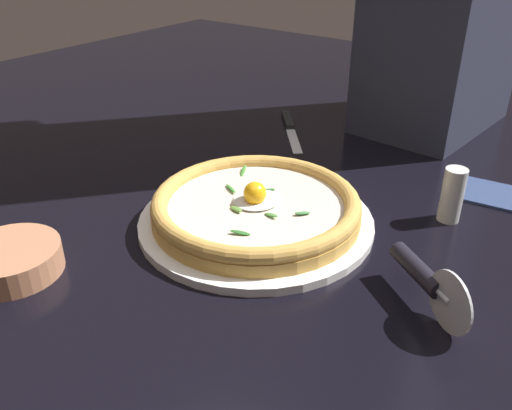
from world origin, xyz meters
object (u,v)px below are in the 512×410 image
(table_knife, at_px, (289,125))
(folded_napkin, at_px, (502,195))
(pepper_shaker, at_px, (452,195))
(pizza, at_px, (256,206))
(side_bowl, at_px, (11,260))
(pizza_cutter, at_px, (426,278))

(table_knife, height_order, folded_napkin, table_knife)
(pepper_shaker, bearing_deg, folded_napkin, 159.75)
(table_knife, bearing_deg, pizza, 26.92)
(pepper_shaker, bearing_deg, pizza, -50.32)
(side_bowl, relative_size, table_knife, 0.70)
(pizza, height_order, side_bowl, pizza)
(table_knife, relative_size, pepper_shaker, 2.18)
(side_bowl, height_order, pizza_cutter, pizza_cutter)
(folded_napkin, relative_size, pepper_shaker, 1.72)
(pizza, height_order, folded_napkin, pizza)
(folded_napkin, bearing_deg, pizza_cutter, -0.34)
(folded_napkin, bearing_deg, pepper_shaker, -20.25)
(side_bowl, xyz_separation_m, folded_napkin, (-0.58, 0.44, -0.01))
(pizza, height_order, table_knife, pizza)
(side_bowl, bearing_deg, folded_napkin, 142.84)
(pizza_cutter, relative_size, pepper_shaker, 1.51)
(side_bowl, distance_m, pepper_shaker, 0.60)
(pizza_cutter, relative_size, folded_napkin, 0.88)
(pizza_cutter, distance_m, pepper_shaker, 0.21)
(pizza, xyz_separation_m, table_knife, (-0.36, -0.18, -0.03))
(side_bowl, height_order, pepper_shaker, pepper_shaker)
(pizza, bearing_deg, table_knife, -153.08)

